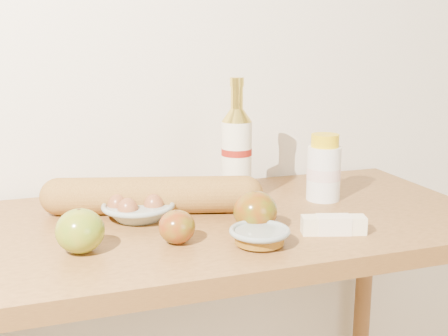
{
  "coord_description": "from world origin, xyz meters",
  "views": [
    {
      "loc": [
        -0.37,
        0.06,
        1.29
      ],
      "look_at": [
        0.0,
        1.15,
        1.02
      ],
      "focal_mm": 45.0,
      "sensor_mm": 36.0,
      "label": 1
    }
  ],
  "objects_px": {
    "table": "(220,269)",
    "bourbon_bottle": "(237,152)",
    "egg_bowl": "(138,209)",
    "cream_bottle": "(324,170)",
    "baguette": "(153,195)"
  },
  "relations": [
    {
      "from": "bourbon_bottle",
      "to": "egg_bowl",
      "type": "xyz_separation_m",
      "value": [
        -0.25,
        -0.06,
        -0.1
      ]
    },
    {
      "from": "table",
      "to": "bourbon_bottle",
      "type": "bearing_deg",
      "value": 53.82
    },
    {
      "from": "bourbon_bottle",
      "to": "baguette",
      "type": "bearing_deg",
      "value": 179.92
    },
    {
      "from": "bourbon_bottle",
      "to": "egg_bowl",
      "type": "distance_m",
      "value": 0.28
    },
    {
      "from": "table",
      "to": "cream_bottle",
      "type": "bearing_deg",
      "value": 10.82
    },
    {
      "from": "bourbon_bottle",
      "to": "cream_bottle",
      "type": "height_order",
      "value": "bourbon_bottle"
    },
    {
      "from": "egg_bowl",
      "to": "table",
      "type": "bearing_deg",
      "value": -16.63
    },
    {
      "from": "bourbon_bottle",
      "to": "baguette",
      "type": "relative_size",
      "value": 0.59
    },
    {
      "from": "baguette",
      "to": "egg_bowl",
      "type": "bearing_deg",
      "value": -127.26
    },
    {
      "from": "bourbon_bottle",
      "to": "egg_bowl",
      "type": "height_order",
      "value": "bourbon_bottle"
    },
    {
      "from": "cream_bottle",
      "to": "egg_bowl",
      "type": "bearing_deg",
      "value": 159.15
    },
    {
      "from": "table",
      "to": "egg_bowl",
      "type": "distance_m",
      "value": 0.23
    },
    {
      "from": "table",
      "to": "cream_bottle",
      "type": "xyz_separation_m",
      "value": [
        0.29,
        0.05,
        0.2
      ]
    },
    {
      "from": "table",
      "to": "baguette",
      "type": "height_order",
      "value": "baguette"
    },
    {
      "from": "table",
      "to": "bourbon_bottle",
      "type": "distance_m",
      "value": 0.28
    }
  ]
}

